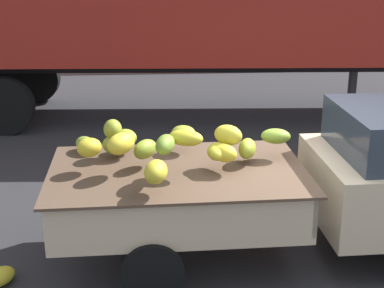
# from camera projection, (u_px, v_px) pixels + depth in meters

# --- Properties ---
(ground) EXTENTS (220.00, 220.00, 0.00)m
(ground) POSITION_uv_depth(u_px,v_px,m) (301.00, 253.00, 6.60)
(ground) COLOR #28282B
(curb_strip) EXTENTS (80.00, 0.80, 0.16)m
(curb_strip) POSITION_uv_depth(u_px,v_px,m) (211.00, 67.00, 16.48)
(curb_strip) COLOR gray
(curb_strip) RESTS_ON ground
(pickup_truck) EXTENTS (4.93, 1.87, 1.70)m
(pickup_truck) POSITION_uv_depth(u_px,v_px,m) (345.00, 180.00, 6.39)
(pickup_truck) COLOR #CCB793
(pickup_truck) RESTS_ON ground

